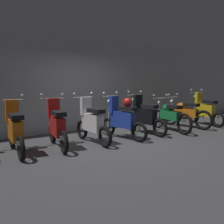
% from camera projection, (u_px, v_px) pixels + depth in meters
% --- Properties ---
extents(ground_plane, '(80.00, 80.00, 0.00)m').
position_uv_depth(ground_plane, '(116.00, 143.00, 6.64)').
color(ground_plane, '#424244').
extents(back_wall, '(16.53, 0.30, 2.95)m').
position_uv_depth(back_wall, '(75.00, 85.00, 8.33)').
color(back_wall, '#9EA0A3').
rests_on(back_wall, ground).
extents(motorbike_slot_2, '(0.59, 1.68, 1.29)m').
position_uv_depth(motorbike_slot_2, '(15.00, 130.00, 5.64)').
color(motorbike_slot_2, black).
rests_on(motorbike_slot_2, ground).
extents(motorbike_slot_3, '(0.58, 1.67, 1.29)m').
position_uv_depth(motorbike_slot_3, '(57.00, 126.00, 6.13)').
color(motorbike_slot_3, black).
rests_on(motorbike_slot_3, ground).
extents(motorbike_slot_4, '(0.59, 1.68, 1.29)m').
position_uv_depth(motorbike_slot_4, '(92.00, 123.00, 6.65)').
color(motorbike_slot_4, black).
rests_on(motorbike_slot_4, ground).
extents(motorbike_slot_5, '(0.59, 1.67, 1.29)m').
position_uv_depth(motorbike_slot_5, '(122.00, 118.00, 7.14)').
color(motorbike_slot_5, black).
rests_on(motorbike_slot_5, ground).
extents(motorbike_slot_6, '(0.59, 1.68, 1.29)m').
position_uv_depth(motorbike_slot_6, '(145.00, 116.00, 7.79)').
color(motorbike_slot_6, black).
rests_on(motorbike_slot_6, ground).
extents(motorbike_slot_7, '(0.58, 1.94, 1.15)m').
position_uv_depth(motorbike_slot_7, '(170.00, 116.00, 8.23)').
color(motorbike_slot_7, black).
rests_on(motorbike_slot_7, ground).
extents(motorbike_slot_8, '(0.59, 1.95, 1.15)m').
position_uv_depth(motorbike_slot_8, '(185.00, 113.00, 8.89)').
color(motorbike_slot_8, black).
rests_on(motorbike_slot_8, ground).
extents(motorbike_slot_9, '(0.59, 1.68, 1.29)m').
position_uv_depth(motorbike_slot_9, '(205.00, 110.00, 9.35)').
color(motorbike_slot_9, black).
rests_on(motorbike_slot_9, ground).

